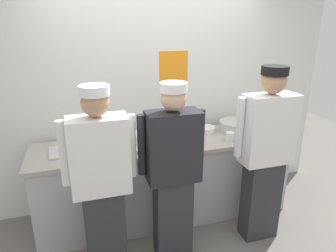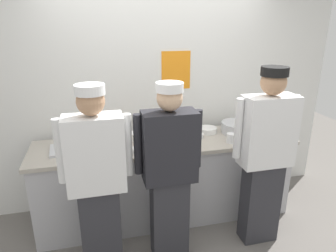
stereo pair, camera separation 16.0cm
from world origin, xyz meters
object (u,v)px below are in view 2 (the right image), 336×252
(squeeze_bottle_secondary, at_px, (122,137))
(chef_center, at_px, (169,170))
(plate_stack_front, at_px, (208,130))
(mixing_bowl_steel, at_px, (238,128))
(squeeze_bottle_primary, at_px, (102,131))
(chef_far_right, at_px, (265,154))
(sheet_tray, at_px, (76,148))
(deli_cup, at_px, (231,138))
(ramekin_orange_sauce, at_px, (135,150))
(ramekin_green_sauce, at_px, (184,142))
(ramekin_yellow_sauce, at_px, (144,143))
(ramekin_red_sauce, at_px, (199,135))
(plate_stack_rear, at_px, (141,136))
(chef_near_left, at_px, (97,178))

(squeeze_bottle_secondary, bearing_deg, chef_center, -59.83)
(plate_stack_front, xyz_separation_m, squeeze_bottle_secondary, (-0.99, -0.16, 0.06))
(mixing_bowl_steel, relative_size, squeeze_bottle_primary, 2.04)
(chef_far_right, distance_m, sheet_tray, 1.84)
(chef_far_right, relative_size, deli_cup, 17.41)
(sheet_tray, bearing_deg, plate_stack_front, 5.50)
(mixing_bowl_steel, height_order, ramekin_orange_sauce, mixing_bowl_steel)
(squeeze_bottle_primary, bearing_deg, ramekin_green_sauce, -22.67)
(ramekin_yellow_sauce, bearing_deg, mixing_bowl_steel, 5.98)
(chef_center, relative_size, squeeze_bottle_secondary, 8.73)
(chef_far_right, relative_size, ramekin_red_sauce, 16.17)
(ramekin_yellow_sauce, bearing_deg, ramekin_orange_sauce, -129.25)
(chef_far_right, bearing_deg, squeeze_bottle_primary, 150.30)
(plate_stack_front, bearing_deg, squeeze_bottle_primary, 176.32)
(plate_stack_front, distance_m, squeeze_bottle_secondary, 1.00)
(chef_center, bearing_deg, ramekin_green_sauce, 60.05)
(chef_center, xyz_separation_m, squeeze_bottle_secondary, (-0.35, 0.60, 0.11))
(mixing_bowl_steel, height_order, deli_cup, mixing_bowl_steel)
(chef_center, xyz_separation_m, ramekin_green_sauce, (0.28, 0.49, 0.05))
(chef_center, bearing_deg, squeeze_bottle_secondary, 120.17)
(chef_center, height_order, chef_far_right, chef_far_right)
(ramekin_red_sauce, relative_size, deli_cup, 1.08)
(ramekin_red_sauce, bearing_deg, plate_stack_rear, 170.02)
(plate_stack_front, distance_m, deli_cup, 0.37)
(ramekin_yellow_sauce, bearing_deg, squeeze_bottle_secondary, 166.32)
(chef_near_left, bearing_deg, mixing_bowl_steel, 23.39)
(sheet_tray, xyz_separation_m, ramekin_green_sauce, (1.09, -0.13, 0.01))
(chef_far_right, xyz_separation_m, ramekin_red_sauce, (-0.43, 0.64, -0.01))
(chef_far_right, relative_size, ramekin_orange_sauce, 17.78)
(squeeze_bottle_secondary, bearing_deg, sheet_tray, 177.68)
(squeeze_bottle_primary, relative_size, deli_cup, 1.86)
(squeeze_bottle_secondary, bearing_deg, deli_cup, -9.57)
(mixing_bowl_steel, distance_m, ramekin_orange_sauce, 1.24)
(chef_far_right, distance_m, deli_cup, 0.44)
(mixing_bowl_steel, xyz_separation_m, ramekin_green_sauce, (-0.69, -0.17, -0.04))
(squeeze_bottle_secondary, distance_m, ramekin_green_sauce, 0.64)
(squeeze_bottle_secondary, bearing_deg, ramekin_green_sauce, -9.87)
(sheet_tray, height_order, ramekin_green_sauce, ramekin_green_sauce)
(chef_center, height_order, squeeze_bottle_primary, chef_center)
(chef_center, bearing_deg, plate_stack_front, 49.72)
(deli_cup, bearing_deg, ramekin_yellow_sauce, 171.42)
(chef_far_right, bearing_deg, squeeze_bottle_secondary, 154.69)
(squeeze_bottle_primary, xyz_separation_m, ramekin_green_sauce, (0.82, -0.34, -0.06))
(squeeze_bottle_primary, bearing_deg, plate_stack_rear, -12.32)
(chef_center, xyz_separation_m, sheet_tray, (-0.81, 0.62, 0.03))
(chef_near_left, height_order, chef_far_right, chef_far_right)
(chef_far_right, xyz_separation_m, plate_stack_rear, (-1.05, 0.75, 0.00))
(mixing_bowl_steel, bearing_deg, ramekin_orange_sauce, -168.32)
(squeeze_bottle_primary, relative_size, ramekin_yellow_sauce, 2.11)
(chef_center, distance_m, squeeze_bottle_primary, 1.00)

